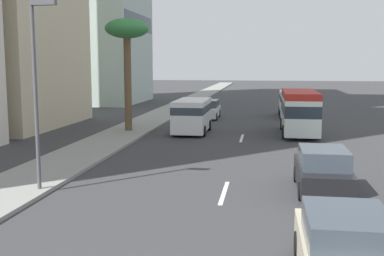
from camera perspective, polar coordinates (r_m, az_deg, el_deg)
The scene contains 12 objects.
ground_plane at distance 35.34m, azimuth 6.38°, elevation 0.02°, with size 198.00×198.00×0.00m, color #38383A.
sidewalk_right at distance 36.51m, azimuth -6.13°, elevation 0.39°, with size 162.00×3.20×0.15m, color gray.
lane_stripe_mid at distance 17.70m, azimuth 3.87°, elevation -7.72°, with size 3.20×0.16×0.01m, color silver.
lane_stripe_far at distance 30.43m, azimuth 5.98°, elevation -1.21°, with size 3.20×0.16×0.01m, color silver.
van_lead at distance 43.40m, azimuth 11.86°, elevation 3.06°, with size 5.27×2.21×2.27m.
van_second at distance 32.43m, azimuth 0.02°, elevation 1.70°, with size 5.02×2.21×2.28m.
car_third at distance 10.95m, azimuth 17.87°, elevation -13.72°, with size 4.19×1.93×1.65m.
car_fourth at distance 18.26m, azimuth 15.37°, elevation -4.99°, with size 4.30×1.89×1.65m.
car_fifth at distance 41.33m, azimuth 1.98°, elevation 2.22°, with size 4.57×1.79×1.58m.
minibus_sixth at distance 32.67m, azimuth 12.74°, elevation 2.06°, with size 6.86×2.34×2.89m.
palm_tree at distance 32.88m, azimuth -7.80°, elevation 10.97°, with size 2.95×2.95×7.57m.
street_lamp at distance 17.89m, azimuth -18.02°, elevation 6.22°, with size 0.24×0.97×6.83m.
Camera 1 is at (-3.49, -1.43, 4.72)m, focal length 44.54 mm.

